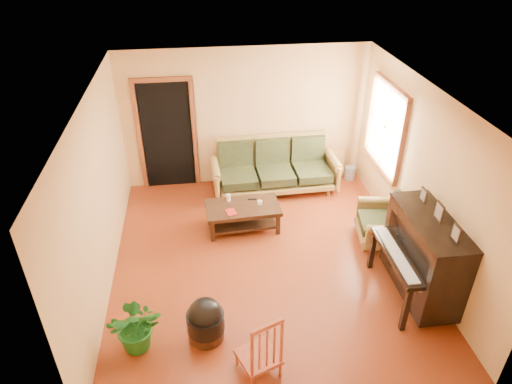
{
  "coord_description": "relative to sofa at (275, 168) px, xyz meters",
  "views": [
    {
      "loc": [
        -0.85,
        -5.34,
        4.54
      ],
      "look_at": [
        -0.11,
        0.2,
        1.1
      ],
      "focal_mm": 32.0,
      "sensor_mm": 36.0,
      "label": 1
    }
  ],
  "objects": [
    {
      "name": "floor",
      "position": [
        -0.49,
        -1.98,
        -0.5
      ],
      "size": [
        5.0,
        5.0,
        0.0
      ],
      "primitive_type": "plane",
      "color": "#5F1F0C",
      "rests_on": "ground"
    },
    {
      "name": "doorway",
      "position": [
        -1.94,
        0.5,
        0.53
      ],
      "size": [
        1.08,
        0.16,
        2.05
      ],
      "primitive_type": "cube",
      "color": "black",
      "rests_on": "floor"
    },
    {
      "name": "window",
      "position": [
        1.72,
        -0.68,
        1.0
      ],
      "size": [
        0.12,
        1.36,
        1.46
      ],
      "primitive_type": "cube",
      "color": "white",
      "rests_on": "right_wall"
    },
    {
      "name": "sofa",
      "position": [
        0.0,
        0.0,
        0.0
      ],
      "size": [
        2.34,
        1.03,
        0.99
      ],
      "primitive_type": "cube",
      "rotation": [
        0.0,
        0.0,
        0.03
      ],
      "color": "olive",
      "rests_on": "floor"
    },
    {
      "name": "coffee_table",
      "position": [
        -0.73,
        -1.12,
        -0.28
      ],
      "size": [
        1.23,
        0.71,
        0.44
      ],
      "primitive_type": "cube",
      "rotation": [
        0.0,
        0.0,
        0.05
      ],
      "color": "black",
      "rests_on": "floor"
    },
    {
      "name": "armchair",
      "position": [
        1.41,
        -1.73,
        -0.08
      ],
      "size": [
        0.92,
        0.95,
        0.84
      ],
      "primitive_type": "cube",
      "rotation": [
        0.0,
        0.0,
        -0.16
      ],
      "color": "olive",
      "rests_on": "floor"
    },
    {
      "name": "piano",
      "position": [
        1.5,
        -2.96,
        0.12
      ],
      "size": [
        0.83,
        1.41,
        1.24
      ],
      "primitive_type": "cube",
      "rotation": [
        0.0,
        0.0,
        -0.01
      ],
      "color": "black",
      "rests_on": "floor"
    },
    {
      "name": "footstool",
      "position": [
        -1.43,
        -3.35,
        -0.27
      ],
      "size": [
        0.6,
        0.6,
        0.44
      ],
      "primitive_type": "cylinder",
      "rotation": [
        0.0,
        0.0,
        -0.37
      ],
      "color": "black",
      "rests_on": "floor"
    },
    {
      "name": "red_chair",
      "position": [
        -0.86,
        -3.92,
        -0.04
      ],
      "size": [
        0.57,
        0.59,
        0.92
      ],
      "primitive_type": "cube",
      "rotation": [
        0.0,
        0.0,
        0.38
      ],
      "color": "maroon",
      "rests_on": "floor"
    },
    {
      "name": "leaning_frame",
      "position": [
        1.25,
        0.41,
        -0.21
      ],
      "size": [
        0.44,
        0.12,
        0.58
      ],
      "primitive_type": "cube",
      "rotation": [
        0.0,
        0.0,
        -0.06
      ],
      "color": "#B88B3D",
      "rests_on": "floor"
    },
    {
      "name": "ceramic_crock",
      "position": [
        1.55,
        0.25,
        -0.37
      ],
      "size": [
        0.27,
        0.27,
        0.26
      ],
      "primitive_type": "cylinder",
      "rotation": [
        0.0,
        0.0,
        0.4
      ],
      "color": "#3759A6",
      "rests_on": "floor"
    },
    {
      "name": "potted_plant",
      "position": [
        -2.24,
        -3.38,
        -0.14
      ],
      "size": [
        0.65,
        0.56,
        0.71
      ],
      "primitive_type": "imported",
      "rotation": [
        0.0,
        0.0,
        0.01
      ],
      "color": "#1A5D1B",
      "rests_on": "floor"
    },
    {
      "name": "book",
      "position": [
        -1.0,
        -1.31,
        -0.05
      ],
      "size": [
        0.2,
        0.24,
        0.02
      ],
      "primitive_type": "imported",
      "rotation": [
        0.0,
        0.0,
        0.26
      ],
      "color": "#A21B15",
      "rests_on": "coffee_table"
    },
    {
      "name": "candle",
      "position": [
        -0.94,
        -0.93,
        0.01
      ],
      "size": [
        0.09,
        0.09,
        0.13
      ],
      "primitive_type": "cylinder",
      "rotation": [
        0.0,
        0.0,
        0.17
      ],
      "color": "silver",
      "rests_on": "coffee_table"
    },
    {
      "name": "glass_jar",
      "position": [
        -0.44,
        -1.09,
        -0.03
      ],
      "size": [
        0.1,
        0.1,
        0.06
      ],
      "primitive_type": "cylinder",
      "rotation": [
        0.0,
        0.0,
        0.18
      ],
      "color": "silver",
      "rests_on": "coffee_table"
    },
    {
      "name": "remote",
      "position": [
        -0.55,
        -0.94,
        -0.05
      ],
      "size": [
        0.15,
        0.05,
        0.01
      ],
      "primitive_type": "cube",
      "rotation": [
        0.0,
        0.0,
        -0.1
      ],
      "color": "black",
      "rests_on": "coffee_table"
    }
  ]
}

